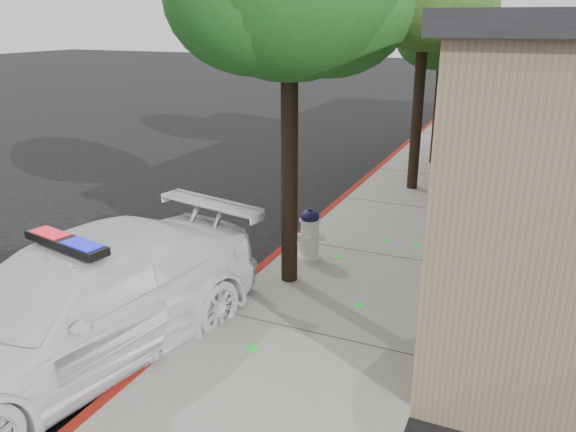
# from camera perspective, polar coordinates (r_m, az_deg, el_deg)

# --- Properties ---
(ground) EXTENTS (120.00, 120.00, 0.00)m
(ground) POSITION_cam_1_polar(r_m,az_deg,el_deg) (8.53, -8.09, -10.07)
(ground) COLOR black
(ground) RESTS_ON ground
(sidewalk) EXTENTS (3.20, 60.00, 0.15)m
(sidewalk) POSITION_cam_1_polar(r_m,az_deg,el_deg) (10.41, 8.28, -4.03)
(sidewalk) COLOR gray
(sidewalk) RESTS_ON ground
(red_curb) EXTENTS (0.14, 60.00, 0.16)m
(red_curb) POSITION_cam_1_polar(r_m,az_deg,el_deg) (10.87, 0.46, -2.75)
(red_curb) COLOR #9C2311
(red_curb) RESTS_ON ground
(police_car) EXTENTS (3.24, 5.73, 1.69)m
(police_car) POSITION_cam_1_polar(r_m,az_deg,el_deg) (7.59, -20.71, -8.42)
(police_car) COLOR white
(police_car) RESTS_ON ground
(fire_hydrant) EXTENTS (0.53, 0.47, 0.93)m
(fire_hydrant) POSITION_cam_1_polar(r_m,az_deg,el_deg) (9.84, 2.21, -1.83)
(fire_hydrant) COLOR white
(fire_hydrant) RESTS_ON sidewalk
(street_tree_far) EXTENTS (2.65, 2.54, 4.78)m
(street_tree_far) POSITION_cam_1_polar(r_m,az_deg,el_deg) (16.81, 15.54, 17.18)
(street_tree_far) COLOR black
(street_tree_far) RESTS_ON sidewalk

